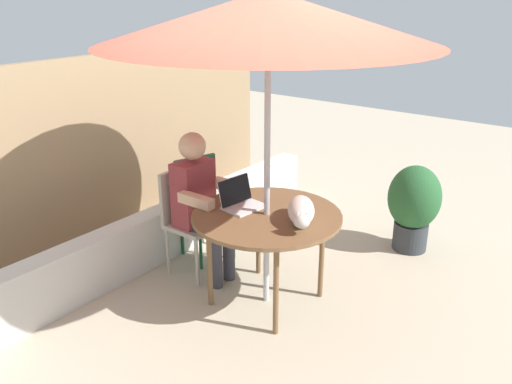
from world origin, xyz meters
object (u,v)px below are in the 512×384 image
at_px(patio_umbrella, 268,18).
at_px(laptop, 240,199).
at_px(cat, 301,212).
at_px(chair_empty, 202,199).
at_px(chair_occupied, 187,212).
at_px(patio_table, 267,221).
at_px(potted_plant_near_fence, 414,204).
at_px(person_seated, 200,198).

bearing_deg(patio_umbrella, laptop, 91.66).
bearing_deg(cat, chair_empty, 77.36).
distance_m(chair_occupied, cat, 1.15).
bearing_deg(patio_table, patio_umbrella, 0.00).
distance_m(chair_empty, potted_plant_near_fence, 1.94).
distance_m(chair_occupied, laptop, 0.64).
height_order(patio_table, patio_umbrella, patio_umbrella).
height_order(laptop, potted_plant_near_fence, laptop).
bearing_deg(chair_empty, laptop, -113.86).
xyz_separation_m(patio_umbrella, cat, (0.02, -0.29, -1.30)).
height_order(chair_empty, laptop, laptop).
relative_size(patio_table, cat, 1.94).
xyz_separation_m(patio_table, cat, (0.02, -0.29, 0.14)).
distance_m(chair_empty, cat, 1.29).
bearing_deg(potted_plant_near_fence, chair_empty, 129.78).
bearing_deg(potted_plant_near_fence, patio_table, 160.25).
xyz_separation_m(patio_table, laptop, (-0.01, 0.25, 0.12)).
bearing_deg(chair_occupied, patio_umbrella, -90.00).
height_order(patio_table, chair_empty, chair_empty).
distance_m(chair_occupied, person_seated, 0.23).
bearing_deg(patio_umbrella, chair_empty, 72.50).
height_order(patio_umbrella, chair_empty, patio_umbrella).
bearing_deg(patio_umbrella, potted_plant_near_fence, -19.75).
relative_size(chair_empty, laptop, 2.73).
relative_size(chair_occupied, chair_empty, 1.00).
distance_m(patio_table, patio_umbrella, 1.44).
height_order(chair_occupied, chair_empty, same).
bearing_deg(person_seated, laptop, -91.00).
relative_size(patio_table, potted_plant_near_fence, 1.37).
xyz_separation_m(chair_occupied, chair_empty, (0.30, 0.11, 0.00)).
height_order(person_seated, potted_plant_near_fence, person_seated).
xyz_separation_m(laptop, cat, (0.03, -0.54, 0.02)).
bearing_deg(person_seated, patio_umbrella, -90.00).
xyz_separation_m(person_seated, laptop, (-0.01, -0.42, 0.10)).
bearing_deg(patio_table, chair_empty, 72.50).
height_order(patio_table, person_seated, person_seated).
bearing_deg(patio_table, chair_occupied, 90.00).
xyz_separation_m(patio_table, potted_plant_near_fence, (1.53, -0.55, -0.23)).
bearing_deg(cat, laptop, 93.03).
distance_m(person_seated, cat, 0.97).
bearing_deg(potted_plant_near_fence, laptop, 152.47).
distance_m(patio_umbrella, chair_empty, 1.87).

